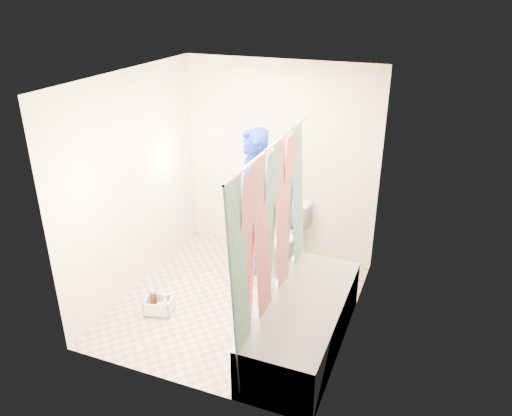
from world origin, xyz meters
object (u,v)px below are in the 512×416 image
at_px(cleaning_caddy, 160,306).
at_px(bathtub, 303,322).
at_px(toilet, 280,237).
at_px(plumber, 253,202).

bearing_deg(cleaning_caddy, bathtub, -13.41).
relative_size(toilet, cleaning_caddy, 2.36).
height_order(bathtub, plumber, plumber).
distance_m(bathtub, plumber, 1.63).
xyz_separation_m(toilet, cleaning_caddy, (-0.85, -1.39, -0.31)).
bearing_deg(bathtub, plumber, 130.06).
bearing_deg(toilet, plumber, -136.00).
bearing_deg(bathtub, cleaning_caddy, -177.95).
height_order(toilet, cleaning_caddy, toilet).
bearing_deg(cleaning_caddy, plumber, 49.58).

